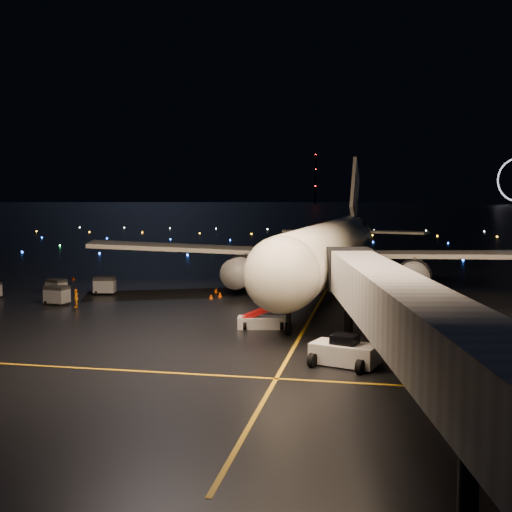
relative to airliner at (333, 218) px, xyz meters
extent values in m
plane|color=black|center=(-12.62, 273.71, -8.02)|extent=(2000.00, 2000.00, 0.00)
cube|color=gold|center=(-0.62, -11.29, -8.01)|extent=(0.25, 80.00, 0.02)
cube|color=gold|center=(-17.62, -36.29, -8.01)|extent=(60.00, 0.25, 0.02)
cube|color=silver|center=(3.10, -32.49, -7.05)|extent=(4.54, 3.32, 1.94)
imported|color=orange|center=(-23.00, -16.46, -7.13)|extent=(0.77, 1.13, 1.79)
cone|color=#EA4700|center=(-11.76, -9.13, -7.78)|extent=(0.53, 0.53, 0.49)
cone|color=#EA4700|center=(-12.30, -4.94, -7.77)|extent=(0.51, 0.51, 0.50)
cone|color=#EA4700|center=(-11.13, -7.86, -7.74)|extent=(0.57, 0.57, 0.55)
cone|color=#EA4700|center=(-32.46, 1.71, -7.78)|extent=(0.50, 0.50, 0.48)
cylinder|color=black|center=(-72.62, 713.71, 23.98)|extent=(1.80, 1.80, 64.00)
cube|color=slate|center=(-23.74, -8.35, -7.09)|extent=(2.47, 1.96, 1.86)
cube|color=slate|center=(-25.57, -15.32, -7.11)|extent=(2.34, 1.80, 1.81)
cube|color=slate|center=(-28.66, -9.65, -7.18)|extent=(2.33, 1.98, 1.68)
camera|label=1|loc=(5.10, -72.09, 2.56)|focal=45.00mm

